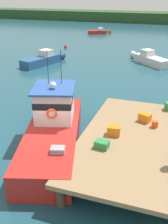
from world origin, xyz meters
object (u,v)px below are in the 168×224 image
object	(u,v)px
moored_boat_outer_mooring	(44,59)
moored_boat_far_right	(99,32)
crate_stack_near_edge	(145,117)
mooring_buoy_outer	(66,47)
moored_boat_near_channel	(149,59)
bait_bucket	(155,124)
main_fishing_boat	(54,127)
crate_single_far	(102,144)
crate_stack_mid_dock	(114,131)

from	to	relation	value
moored_boat_outer_mooring	moored_boat_far_right	bearing A→B (deg)	91.28
moored_boat_far_right	moored_boat_outer_mooring	size ratio (longest dim) A/B	0.68
crate_stack_near_edge	mooring_buoy_outer	world-z (taller)	crate_stack_near_edge
moored_boat_near_channel	moored_boat_far_right	xyz separation A→B (m)	(-11.51, 19.53, -0.14)
bait_bucket	crate_stack_near_edge	bearing A→B (deg)	138.65
main_fishing_boat	crate_single_far	bearing A→B (deg)	-25.95
bait_bucket	mooring_buoy_outer	world-z (taller)	bait_bucket
main_fishing_boat	moored_boat_near_channel	world-z (taller)	main_fishing_boat
moored_boat_near_channel	moored_boat_outer_mooring	distance (m)	11.75
crate_single_far	moored_boat_far_right	world-z (taller)	crate_single_far
crate_stack_mid_dock	mooring_buoy_outer	distance (m)	27.48
moored_boat_near_channel	main_fishing_boat	bearing A→B (deg)	-98.03
crate_stack_mid_dock	mooring_buoy_outer	world-z (taller)	crate_stack_mid_dock
crate_single_far	crate_stack_mid_dock	bearing A→B (deg)	80.02
mooring_buoy_outer	crate_single_far	bearing A→B (deg)	-64.04
crate_stack_near_edge	moored_boat_far_right	distance (m)	39.26
main_fishing_boat	moored_boat_outer_mooring	size ratio (longest dim) A/B	1.62
moored_boat_near_channel	mooring_buoy_outer	size ratio (longest dim) A/B	10.99
crate_stack_near_edge	bait_bucket	size ratio (longest dim) A/B	1.76
crate_stack_near_edge	moored_boat_near_channel	distance (m)	17.53
main_fishing_boat	moored_boat_near_channel	xyz separation A→B (m)	(2.71, 19.23, -0.50)
crate_stack_near_edge	mooring_buoy_outer	bearing A→B (deg)	121.89
main_fishing_boat	crate_single_far	distance (m)	3.37
crate_single_far	mooring_buoy_outer	size ratio (longest dim) A/B	1.32
crate_single_far	moored_boat_far_right	distance (m)	41.94
crate_single_far	moored_boat_outer_mooring	xyz separation A→B (m)	(-11.28, 16.53, -0.84)
crate_stack_mid_dock	moored_boat_far_right	world-z (taller)	crate_stack_mid_dock
bait_bucket	moored_boat_outer_mooring	distance (m)	19.16
moored_boat_far_right	mooring_buoy_outer	distance (m)	14.61
mooring_buoy_outer	moored_boat_far_right	bearing A→B (deg)	87.35
moored_boat_near_channel	moored_boat_outer_mooring	world-z (taller)	moored_boat_outer_mooring
crate_stack_mid_dock	crate_single_far	world-z (taller)	crate_stack_mid_dock
crate_stack_mid_dock	crate_stack_near_edge	size ratio (longest dim) A/B	1.00
moored_boat_outer_mooring	moored_boat_near_channel	bearing A→B (deg)	20.76
moored_boat_near_channel	mooring_buoy_outer	distance (m)	13.15
main_fishing_boat	crate_stack_mid_dock	xyz separation A→B (m)	(3.24, -0.16, 0.42)
crate_stack_near_edge	moored_boat_far_right	size ratio (longest dim) A/B	0.14
crate_single_far	crate_stack_near_edge	bearing A→B (deg)	66.40
bait_bucket	mooring_buoy_outer	distance (m)	27.10
crate_stack_mid_dock	bait_bucket	world-z (taller)	crate_stack_mid_dock
crate_stack_mid_dock	moored_boat_near_channel	xyz separation A→B (m)	(-0.53, 19.39, -0.92)
crate_stack_near_edge	moored_boat_near_channel	xyz separation A→B (m)	(-1.73, 17.42, -0.91)
main_fishing_boat	mooring_buoy_outer	distance (m)	25.97
crate_single_far	moored_boat_near_channel	bearing A→B (deg)	90.82
moored_boat_near_channel	moored_boat_far_right	size ratio (longest dim) A/B	1.20
bait_bucket	moored_boat_outer_mooring	size ratio (longest dim) A/B	0.06
crate_stack_near_edge	crate_stack_mid_dock	bearing A→B (deg)	-121.36
moored_boat_far_right	moored_boat_outer_mooring	bearing A→B (deg)	-88.72
mooring_buoy_outer	bait_bucket	bearing A→B (deg)	-57.63
crate_stack_near_edge	moored_boat_far_right	xyz separation A→B (m)	(-13.24, 36.95, -1.05)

